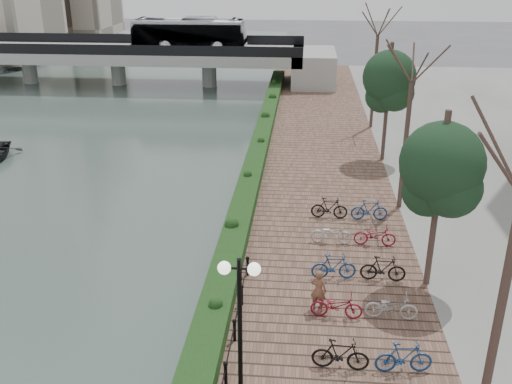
# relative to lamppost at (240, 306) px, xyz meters

# --- Properties ---
(river_water) EXTENTS (30.00, 130.00, 0.02)m
(river_water) POSITION_rel_lamppost_xyz_m (-16.95, 23.09, -3.85)
(river_water) COLOR #405048
(river_water) RESTS_ON ground
(promenade) EXTENTS (8.00, 75.00, 0.50)m
(promenade) POSITION_rel_lamppost_xyz_m (2.05, 15.59, -3.61)
(promenade) COLOR brown
(promenade) RESTS_ON ground
(hedge) EXTENTS (1.10, 56.00, 0.60)m
(hedge) POSITION_rel_lamppost_xyz_m (-1.35, 18.09, -3.06)
(hedge) COLOR black
(hedge) RESTS_ON promenade
(lamppost) EXTENTS (1.02, 0.32, 4.63)m
(lamppost) POSITION_rel_lamppost_xyz_m (0.00, 0.00, 0.00)
(lamppost) COLOR black
(lamppost) RESTS_ON promenade
(pedestrian) EXTENTS (0.65, 0.54, 1.53)m
(pedestrian) POSITION_rel_lamppost_xyz_m (2.05, 5.02, -2.60)
(pedestrian) COLOR brown
(pedestrian) RESTS_ON promenade
(bicycle_parking) EXTENTS (2.40, 14.69, 1.00)m
(bicycle_parking) POSITION_rel_lamppost_xyz_m (3.55, 5.84, -2.89)
(bicycle_parking) COLOR silver
(bicycle_parking) RESTS_ON promenade
(street_trees) EXTENTS (3.20, 37.12, 6.80)m
(street_trees) POSITION_rel_lamppost_xyz_m (6.05, 10.77, -0.18)
(street_trees) COLOR #392A21
(street_trees) RESTS_ON promenade
(bridge) EXTENTS (36.00, 10.77, 6.50)m
(bridge) POSITION_rel_lamppost_xyz_m (-15.46, 43.09, -0.49)
(bridge) COLOR #A5A6A0
(bridge) RESTS_ON ground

